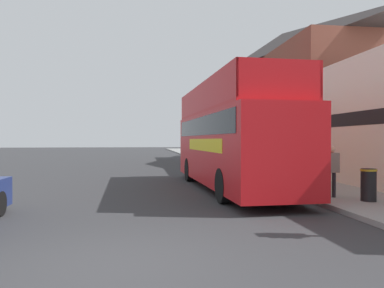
{
  "coord_description": "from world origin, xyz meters",
  "views": [
    {
      "loc": [
        0.36,
        -5.93,
        1.97
      ],
      "look_at": [
        2.6,
        10.32,
        1.79
      ],
      "focal_mm": 35.0,
      "sensor_mm": 36.0,
      "label": 1
    }
  ],
  "objects_px": {
    "lamp_post_nearest": "(314,101)",
    "pedestrian_third": "(332,166)",
    "lamp_post_second": "(242,115)",
    "lamp_post_third": "(210,125)",
    "litter_bin": "(369,184)",
    "tour_bus": "(230,141)",
    "parked_car_ahead_of_bus": "(211,161)"
  },
  "relations": [
    {
      "from": "lamp_post_nearest",
      "to": "pedestrian_third",
      "type": "bearing_deg",
      "value": -71.75
    },
    {
      "from": "pedestrian_third",
      "to": "lamp_post_second",
      "type": "distance_m",
      "value": 10.38
    },
    {
      "from": "lamp_post_third",
      "to": "litter_bin",
      "type": "distance_m",
      "value": 20.51
    },
    {
      "from": "lamp_post_second",
      "to": "litter_bin",
      "type": "distance_m",
      "value": 11.34
    },
    {
      "from": "tour_bus",
      "to": "lamp_post_nearest",
      "type": "height_order",
      "value": "lamp_post_nearest"
    },
    {
      "from": "tour_bus",
      "to": "lamp_post_second",
      "type": "height_order",
      "value": "lamp_post_second"
    },
    {
      "from": "parked_car_ahead_of_bus",
      "to": "pedestrian_third",
      "type": "distance_m",
      "value": 10.72
    },
    {
      "from": "tour_bus",
      "to": "pedestrian_third",
      "type": "xyz_separation_m",
      "value": [
        2.51,
        -3.35,
        -0.79
      ]
    },
    {
      "from": "lamp_post_third",
      "to": "lamp_post_nearest",
      "type": "bearing_deg",
      "value": -89.79
    },
    {
      "from": "tour_bus",
      "to": "litter_bin",
      "type": "relative_size",
      "value": 10.95
    },
    {
      "from": "lamp_post_nearest",
      "to": "litter_bin",
      "type": "height_order",
      "value": "lamp_post_nearest"
    },
    {
      "from": "lamp_post_second",
      "to": "litter_bin",
      "type": "height_order",
      "value": "lamp_post_second"
    },
    {
      "from": "lamp_post_nearest",
      "to": "lamp_post_second",
      "type": "distance_m",
      "value": 9.37
    },
    {
      "from": "tour_bus",
      "to": "lamp_post_second",
      "type": "distance_m",
      "value": 7.33
    },
    {
      "from": "tour_bus",
      "to": "lamp_post_second",
      "type": "xyz_separation_m",
      "value": [
        2.36,
        6.77,
        1.53
      ]
    },
    {
      "from": "tour_bus",
      "to": "litter_bin",
      "type": "height_order",
      "value": "tour_bus"
    },
    {
      "from": "lamp_post_second",
      "to": "lamp_post_third",
      "type": "height_order",
      "value": "lamp_post_second"
    },
    {
      "from": "parked_car_ahead_of_bus",
      "to": "lamp_post_nearest",
      "type": "relative_size",
      "value": 1.02
    },
    {
      "from": "parked_car_ahead_of_bus",
      "to": "pedestrian_third",
      "type": "height_order",
      "value": "pedestrian_third"
    },
    {
      "from": "tour_bus",
      "to": "lamp_post_third",
      "type": "xyz_separation_m",
      "value": [
        2.2,
        16.14,
        1.27
      ]
    },
    {
      "from": "tour_bus",
      "to": "lamp_post_third",
      "type": "height_order",
      "value": "lamp_post_third"
    },
    {
      "from": "litter_bin",
      "to": "parked_car_ahead_of_bus",
      "type": "bearing_deg",
      "value": 103.12
    },
    {
      "from": "parked_car_ahead_of_bus",
      "to": "lamp_post_third",
      "type": "bearing_deg",
      "value": 80.87
    },
    {
      "from": "lamp_post_nearest",
      "to": "lamp_post_third",
      "type": "distance_m",
      "value": 18.74
    },
    {
      "from": "tour_bus",
      "to": "parked_car_ahead_of_bus",
      "type": "relative_size",
      "value": 2.3
    },
    {
      "from": "tour_bus",
      "to": "pedestrian_third",
      "type": "height_order",
      "value": "tour_bus"
    },
    {
      "from": "parked_car_ahead_of_bus",
      "to": "lamp_post_third",
      "type": "xyz_separation_m",
      "value": [
        1.61,
        8.96,
        2.5
      ]
    },
    {
      "from": "parked_car_ahead_of_bus",
      "to": "litter_bin",
      "type": "distance_m",
      "value": 11.68
    },
    {
      "from": "lamp_post_nearest",
      "to": "lamp_post_second",
      "type": "bearing_deg",
      "value": 89.41
    },
    {
      "from": "parked_car_ahead_of_bus",
      "to": "lamp_post_nearest",
      "type": "xyz_separation_m",
      "value": [
        1.68,
        -9.78,
        2.58
      ]
    },
    {
      "from": "lamp_post_nearest",
      "to": "litter_bin",
      "type": "distance_m",
      "value": 3.21
    },
    {
      "from": "lamp_post_third",
      "to": "litter_bin",
      "type": "relative_size",
      "value": 4.53
    }
  ]
}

